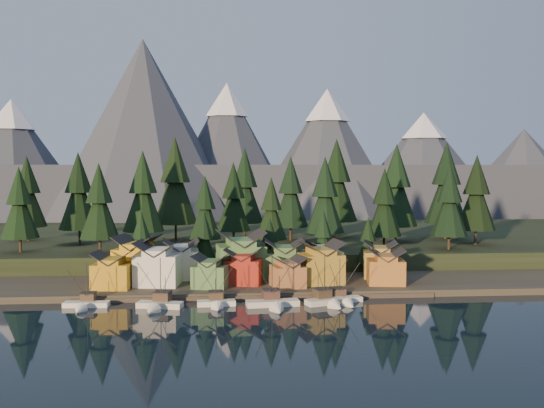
{
  "coord_description": "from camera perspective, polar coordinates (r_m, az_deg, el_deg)",
  "views": [
    {
      "loc": [
        -6.93,
        -116.13,
        29.37
      ],
      "look_at": [
        4.78,
        30.0,
        20.18
      ],
      "focal_mm": 40.0,
      "sensor_mm": 36.0,
      "label": 1
    }
  ],
  "objects": [
    {
      "name": "tree_shore_4",
      "position": [
        161.91,
        9.02,
        -3.54
      ],
      "size": [
        6.22,
        6.22,
        14.5
      ],
      "color": "#332319",
      "rests_on": "shore_strip"
    },
    {
      "name": "house_front_6",
      "position": [
        146.29,
        10.66,
        -5.7
      ],
      "size": [
        9.41,
        9.02,
        8.39
      ],
      "rotation": [
        0.0,
        0.0,
        -0.14
      ],
      "color": "#AE6B2C",
      "rests_on": "shore_strip"
    },
    {
      "name": "tree_hill_16",
      "position": [
        203.7,
        -22.03,
        0.86
      ],
      "size": [
        11.46,
        11.46,
        26.71
      ],
      "color": "#332319",
      "rests_on": "hillside"
    },
    {
      "name": "dock",
      "position": [
        135.91,
        -1.57,
        -8.68
      ],
      "size": [
        80.0,
        4.0,
        1.0
      ],
      "primitive_type": "cube",
      "color": "#4D4237",
      "rests_on": "ground"
    },
    {
      "name": "tree_hill_6",
      "position": [
        181.42,
        -3.65,
        0.45
      ],
      "size": [
        10.58,
        10.58,
        24.64
      ],
      "color": "#332319",
      "rests_on": "hillside"
    },
    {
      "name": "tree_hill_15",
      "position": [
        198.38,
        -2.58,
        1.48
      ],
      "size": [
        12.63,
        12.63,
        29.42
      ],
      "color": "#332319",
      "rests_on": "hillside"
    },
    {
      "name": "tree_shore_1",
      "position": [
        157.35,
        -6.41,
        -3.34
      ],
      "size": [
        7.04,
        7.04,
        16.39
      ],
      "color": "#332319",
      "rests_on": "shore_strip"
    },
    {
      "name": "boat_4",
      "position": [
        129.76,
        5.31,
        -8.46
      ],
      "size": [
        9.55,
        10.15,
        11.63
      ],
      "rotation": [
        0.0,
        0.0,
        0.34
      ],
      "color": "silver",
      "rests_on": "ground"
    },
    {
      "name": "tree_hill_2",
      "position": [
        167.73,
        -15.94,
        0.0
      ],
      "size": [
        10.43,
        10.43,
        24.31
      ],
      "color": "#332319",
      "rests_on": "hillside"
    },
    {
      "name": "tree_hill_9",
      "position": [
        173.8,
        5.01,
        0.58
      ],
      "size": [
        11.22,
        11.22,
        26.14
      ],
      "color": "#332319",
      "rests_on": "hillside"
    },
    {
      "name": "boat_0",
      "position": [
        132.69,
        -17.22,
        -8.56
      ],
      "size": [
        9.69,
        10.47,
        10.1
      ],
      "rotation": [
        0.0,
        0.0,
        -0.06
      ],
      "color": "white",
      "rests_on": "ground"
    },
    {
      "name": "house_back_0",
      "position": [
        152.92,
        -12.57,
        -4.84
      ],
      "size": [
        12.01,
        11.72,
        10.85
      ],
      "rotation": [
        0.0,
        0.0,
        -0.25
      ],
      "color": "gold",
      "rests_on": "shore_strip"
    },
    {
      "name": "tree_hill_7",
      "position": [
        165.09,
        -0.08,
        -0.65
      ],
      "size": [
        8.78,
        8.78,
        20.45
      ],
      "color": "#332319",
      "rests_on": "hillside"
    },
    {
      "name": "house_front_3",
      "position": [
        144.16,
        -2.68,
        -5.76
      ],
      "size": [
        9.93,
        9.64,
        8.5
      ],
      "rotation": [
        0.0,
        0.0,
        -0.23
      ],
      "color": "maroon",
      "rests_on": "shore_strip"
    },
    {
      "name": "house_back_4",
      "position": [
        153.61,
        4.83,
        -5.05
      ],
      "size": [
        9.68,
        9.4,
        9.19
      ],
      "rotation": [
        0.0,
        0.0,
        0.17
      ],
      "color": "white",
      "rests_on": "shore_strip"
    },
    {
      "name": "tree_hill_12",
      "position": [
        189.79,
        11.62,
        1.45
      ],
      "size": [
        12.98,
        12.98,
        30.24
      ],
      "color": "#332319",
      "rests_on": "hillside"
    },
    {
      "name": "house_front_4",
      "position": [
        140.33,
        1.5,
        -6.32
      ],
      "size": [
        8.28,
        8.71,
        7.09
      ],
      "rotation": [
        0.0,
        0.0,
        0.2
      ],
      "color": "#AF6E3E",
      "rests_on": "shore_strip"
    },
    {
      "name": "boat_5",
      "position": [
        132.16,
        6.67,
        -8.43
      ],
      "size": [
        9.89,
        10.43,
        10.39
      ],
      "rotation": [
        0.0,
        0.0,
        0.21
      ],
      "color": "white",
      "rests_on": "ground"
    },
    {
      "name": "hillside",
      "position": [
        207.92,
        -2.64,
        -3.7
      ],
      "size": [
        420.0,
        100.0,
        6.0
      ],
      "primitive_type": "cube",
      "color": "black",
      "rests_on": "ground"
    },
    {
      "name": "house_back_5",
      "position": [
        154.81,
        10.13,
        -5.05
      ],
      "size": [
        9.48,
        9.56,
        9.08
      ],
      "rotation": [
        0.0,
        0.0,
        -0.19
      ],
      "color": "olive",
      "rests_on": "shore_strip"
    },
    {
      "name": "tree_hill_4",
      "position": [
        191.8,
        -9.09,
        1.9
      ],
      "size": [
        14.03,
        14.03,
        32.68
      ],
      "color": "#332319",
      "rests_on": "hillside"
    },
    {
      "name": "tree_hill_11",
      "position": [
        172.44,
        10.53,
        -0.1
      ],
      "size": [
        9.8,
        9.8,
        22.82
      ],
      "color": "#332319",
      "rests_on": "hillside"
    },
    {
      "name": "house_front_0",
      "position": [
        143.59,
        -14.8,
        -5.95
      ],
      "size": [
        9.0,
        8.59,
        8.35
      ],
      "rotation": [
        0.0,
        0.0,
        -0.09
      ],
      "color": "#C28E1B",
      "rests_on": "shore_strip"
    },
    {
      "name": "house_front_2",
      "position": [
        140.72,
        -5.78,
        -6.21
      ],
      "size": [
        9.28,
        9.32,
        7.55
      ],
      "rotation": [
        0.0,
        0.0,
        -0.23
      ],
      "color": "#4C7841",
      "rests_on": "shore_strip"
    },
    {
      "name": "tree_hill_0",
      "position": [
        177.24,
        -22.67,
        -0.13
      ],
      "size": [
        10.02,
        10.02,
        23.33
      ],
      "color": "#332319",
      "rests_on": "hillside"
    },
    {
      "name": "house_back_3",
      "position": [
        150.21,
        1.12,
        -5.11
      ],
      "size": [
        9.75,
        8.7,
        9.8
      ],
      "rotation": [
        0.0,
        0.0,
        -0.01
      ],
      "color": "#49703D",
      "rests_on": "shore_strip"
    },
    {
      "name": "ground",
      "position": [
        119.99,
        -1.15,
        -10.58
      ],
      "size": [
        500.0,
        500.0,
        0.0
      ],
      "primitive_type": "plane",
      "color": "black",
      "rests_on": "ground"
    },
    {
      "name": "house_front_1",
      "position": [
        144.95,
        -10.68,
        -5.38
      ],
      "size": [
        11.1,
        10.75,
        10.33
      ],
      "rotation": [
        0.0,
        0.0,
        -0.13
      ],
      "color": "white",
      "rests_on": "shore_strip"
    },
    {
      "name": "tree_hill_8",
      "position": [
        189.5,
        1.76,
        0.9
      ],
      "size": [
        11.39,
        11.39,
        26.53
      ],
      "color": "#332319",
      "rests_on": "hillside"
    },
    {
      "name": "boat_2",
      "position": [
        128.56,
        -5.24,
        -8.68
      ],
      "size": [
        8.4,
        9.05,
        10.53
      ],
      "rotation": [
        0.0,
        0.0,
        0.07
      ],
      "color": "white",
      "rests_on": "ground"
    },
    {
      "name": "mountain_ridge",
      "position": [
        329.75,
        -4.11,
        3.0
      ],
      "size": [
        560.0,
        190.0,
        90.0
      ],
      "color": "#424654",
      "rests_on": "ground"
    },
    {
      "name": "tree_hill_1",
      "position": [
        189.28,
        -17.73,
        0.92
      ],
      "size": [
        11.87,
        11.87,
        27.64
      ],
      "color": "#332319",
      "rests_on": "hillside"
    },
    {
      "name": "tree_hill_13",
      "position": [
        176.09,
        16.37,
        0.06
      ],
      "size": [
        10.2,
        10.2,
        23.76
      ],
      "color": "#332319",
      "rests_on": "hillside"
    },
    {
      "name": "boat_3",
      "position": [
        127.3,
        0.17,
        -8.76
      ],
      "size": [
        11.62,
        12.46,
        11.93
      ],
      "rotation": [
        0.0,
        0.0,
        0.11
      ],
      "color": "silver",
      "rests_on": "ground"
    },
    {
      "name": "tree_hill_3",
      "position": [
        177.82,
        -12.03,
        0.9
      ],
      "size": [
        12.0,
        12.0,
        27.95
      ],
      "color": "#332319",
      "rests_on": "hillside"
    },
    {
      "name": "house_back_2",
      "position": [
        149.57,
        -2.95,
        -4.72
      ],
      "size": [
        12.53,
        11.74,
        11.95
      ],
      "rotation": [
        0.0,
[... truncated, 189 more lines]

